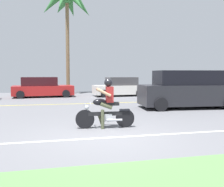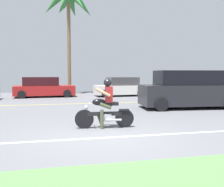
{
  "view_description": "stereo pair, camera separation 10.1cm",
  "coord_description": "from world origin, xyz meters",
  "px_view_note": "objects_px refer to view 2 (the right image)",
  "views": [
    {
      "loc": [
        -1.46,
        -6.79,
        1.74
      ],
      "look_at": [
        0.94,
        3.33,
        0.93
      ],
      "focal_mm": 41.32,
      "sensor_mm": 36.0,
      "label": 1
    },
    {
      "loc": [
        -1.36,
        -6.81,
        1.74
      ],
      "look_at": [
        0.94,
        3.33,
        0.93
      ],
      "focal_mm": 41.32,
      "sensor_mm": 36.0,
      "label": 2
    }
  ],
  "objects_px": {
    "motorcyclist": "(105,107)",
    "suv_nearby": "(189,90)",
    "parked_car_1": "(43,88)",
    "palm_tree_0": "(69,5)",
    "parked_car_2": "(121,87)"
  },
  "relations": [
    {
      "from": "parked_car_2",
      "to": "palm_tree_0",
      "type": "relative_size",
      "value": 0.44
    },
    {
      "from": "suv_nearby",
      "to": "palm_tree_0",
      "type": "distance_m",
      "value": 13.63
    },
    {
      "from": "motorcyclist",
      "to": "suv_nearby",
      "type": "xyz_separation_m",
      "value": [
        5.08,
        3.77,
        0.25
      ]
    },
    {
      "from": "parked_car_1",
      "to": "suv_nearby",
      "type": "bearing_deg",
      "value": -47.32
    },
    {
      "from": "motorcyclist",
      "to": "suv_nearby",
      "type": "distance_m",
      "value": 6.33
    },
    {
      "from": "palm_tree_0",
      "to": "motorcyclist",
      "type": "bearing_deg",
      "value": -89.05
    },
    {
      "from": "parked_car_1",
      "to": "motorcyclist",
      "type": "bearing_deg",
      "value": -78.76
    },
    {
      "from": "suv_nearby",
      "to": "motorcyclist",
      "type": "bearing_deg",
      "value": -143.44
    },
    {
      "from": "palm_tree_0",
      "to": "parked_car_2",
      "type": "bearing_deg",
      "value": -39.51
    },
    {
      "from": "suv_nearby",
      "to": "parked_car_1",
      "type": "height_order",
      "value": "suv_nearby"
    },
    {
      "from": "motorcyclist",
      "to": "palm_tree_0",
      "type": "relative_size",
      "value": 0.21
    },
    {
      "from": "motorcyclist",
      "to": "suv_nearby",
      "type": "relative_size",
      "value": 0.37
    },
    {
      "from": "suv_nearby",
      "to": "palm_tree_0",
      "type": "bearing_deg",
      "value": 116.5
    },
    {
      "from": "suv_nearby",
      "to": "parked_car_2",
      "type": "xyz_separation_m",
      "value": [
        -1.59,
        7.6,
        -0.23
      ]
    },
    {
      "from": "parked_car_1",
      "to": "parked_car_2",
      "type": "xyz_separation_m",
      "value": [
        5.84,
        -0.46,
        -0.01
      ]
    }
  ]
}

